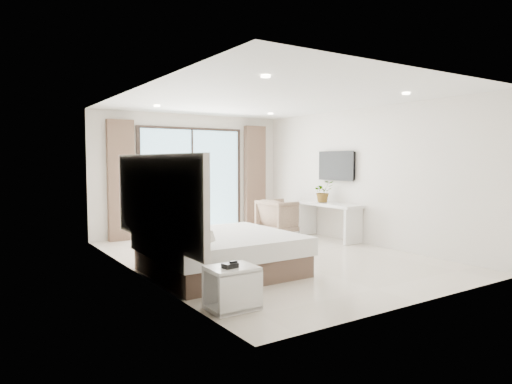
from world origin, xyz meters
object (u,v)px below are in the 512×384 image
nightstand (232,288)px  armchair (281,215)px  console_desk (329,213)px  bed (220,253)px

nightstand → armchair: armchair is taller
console_desk → armchair: size_ratio=1.81×
bed → console_desk: size_ratio=1.32×
armchair → bed: bearing=125.0°
nightstand → armchair: bearing=48.6°
armchair → console_desk: bearing=-162.7°
nightstand → console_desk: bearing=36.0°
nightstand → bed: bearing=66.9°
bed → nightstand: (-0.68, -1.52, -0.06)m
bed → nightstand: size_ratio=3.82×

